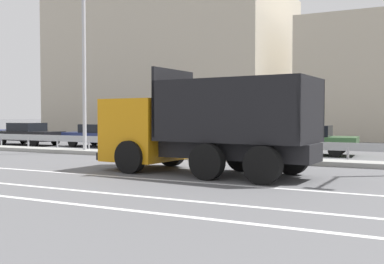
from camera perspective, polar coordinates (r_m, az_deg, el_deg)
name	(u,v)px	position (r m, az deg, el deg)	size (l,w,h in m)	color
ground_plane	(155,165)	(16.63, -4.68, -4.21)	(320.00, 320.00, 0.00)	#565659
lane_strip_0	(180,181)	(12.56, -1.55, -6.26)	(63.37, 0.16, 0.01)	silver
lane_strip_1	(130,195)	(10.47, -7.86, -7.97)	(63.37, 0.16, 0.01)	silver
lane_strip_2	(92,206)	(9.39, -12.56, -9.17)	(63.37, 0.16, 0.01)	silver
median_island	(189,156)	(19.04, -0.42, -3.12)	(34.86, 1.10, 0.18)	gray
median_guardrail	(201,144)	(20.06, 1.09, -1.48)	(63.37, 0.09, 0.78)	#9EA0A5
dump_truck	(183,134)	(14.51, -1.19, -0.23)	(7.15, 3.15, 3.33)	orange
median_road_sign	(138,128)	(20.23, -6.91, 0.52)	(0.76, 0.16, 2.39)	white
street_lamp_1	(81,48)	(22.23, -13.86, 10.28)	(0.71, 2.26, 9.03)	#ADADB2
parked_car_2	(28,134)	(29.42, -20.09, -0.21)	(4.63, 2.01, 1.37)	black
parked_car_3	(102,135)	(26.49, -11.37, -0.41)	(4.82, 2.27, 1.32)	navy
parked_car_4	(191,138)	(23.24, -0.19, -0.76)	(4.33, 2.04, 1.28)	#A3A3A8
parked_car_5	(307,140)	(21.58, 14.38, -0.96)	(4.58, 2.00, 1.37)	#335B33
background_building_0	(176,66)	(43.57, -1.99, 8.37)	(20.52, 14.52, 13.13)	#B7AD99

